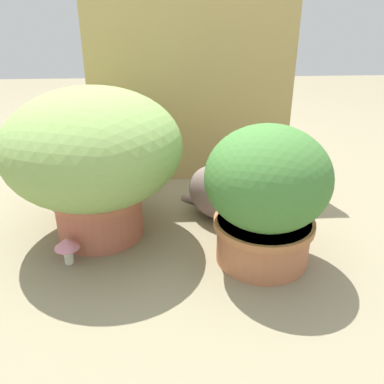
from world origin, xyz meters
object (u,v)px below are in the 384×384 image
mushroom_ornament_pink (67,245)px  mushroom_ornament_red (110,223)px  grass_planter (93,155)px  cat (222,191)px  leafy_planter (266,193)px

mushroom_ornament_pink → mushroom_ornament_red: size_ratio=0.79×
grass_planter → mushroom_ornament_red: grass_planter is taller
cat → leafy_planter: bearing=-70.0°
grass_planter → leafy_planter: (0.57, -0.20, -0.07)m
mushroom_ornament_pink → mushroom_ornament_red: bearing=40.5°
leafy_planter → mushroom_ornament_pink: leafy_planter is taller
mushroom_ornament_red → leafy_planter: bearing=-13.0°
mushroom_ornament_red → mushroom_ornament_pink: bearing=-139.5°
leafy_planter → mushroom_ornament_red: 0.56m
grass_planter → cat: 0.51m
leafy_planter → cat: (-0.10, 0.28, -0.13)m
grass_planter → mushroom_ornament_red: (0.05, -0.07, -0.23)m
grass_planter → mushroom_ornament_pink: size_ratio=6.44×
cat → mushroom_ornament_red: cat is taller
leafy_planter → grass_planter: bearing=161.0°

